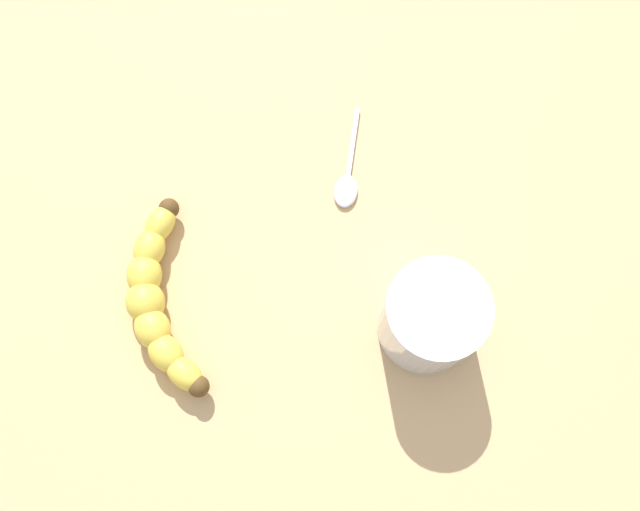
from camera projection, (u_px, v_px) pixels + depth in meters
The scene contains 4 objects.
wooden_tabletop at pixel (361, 304), 68.73cm from camera, with size 120.00×120.00×3.00cm, color tan.
banana at pixel (157, 300), 65.42cm from camera, with size 16.46×13.35×3.70cm.
smoothie_glass at pixel (431, 319), 62.31cm from camera, with size 9.10×9.10×9.58cm.
teaspoon at pixel (347, 185), 70.18cm from camera, with size 7.21×10.24×0.80cm.
Camera 1 is at (-6.10, 13.45, 68.92)cm, focal length 38.66 mm.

